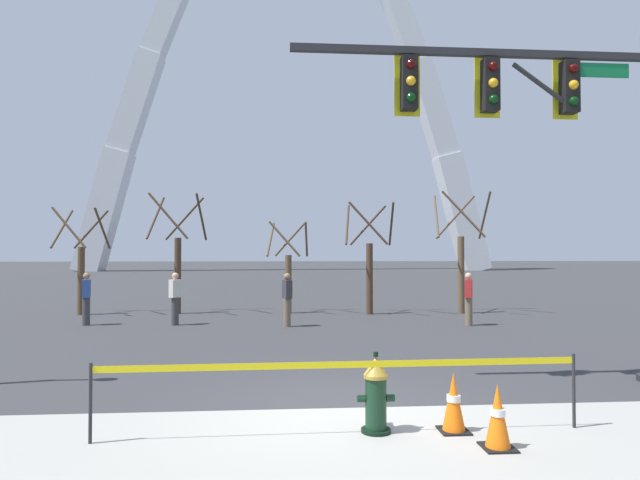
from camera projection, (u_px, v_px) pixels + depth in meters
The scene contains 16 objects.
ground_plane at pixel (340, 410), 7.46m from camera, with size 240.00×240.00×0.00m, color #333335.
fire_hydrant at pixel (376, 394), 6.52m from camera, with size 0.46×0.48×0.99m.
caution_tape_barrier at pixel (343, 381), 6.41m from camera, with size 5.91×0.16×0.93m.
traffic_cone_by_hydrant at pixel (454, 403), 6.54m from camera, with size 0.36×0.36×0.73m.
traffic_cone_mid_sidewalk at pixel (498, 417), 5.98m from camera, with size 0.36×0.36×0.73m.
traffic_signal_gantry at pixel (550, 132), 9.08m from camera, with size 6.42×0.44×6.00m.
monument_arch at pixel (287, 91), 63.89m from camera, with size 49.22×3.02×49.94m.
tree_far_left at pixel (81, 267), 18.83m from camera, with size 1.75×1.76×3.77m.
tree_left_mid at pixel (178, 261), 19.16m from camera, with size 1.98×1.99×4.29m.
tree_center_left at pixel (288, 272), 19.29m from camera, with size 1.55×1.55×3.32m.
tree_center_right at pixel (369, 265), 18.99m from camera, with size 1.83×1.85×3.97m.
tree_right_mid at pixel (461, 260), 19.25m from camera, with size 2.01×2.02×4.37m.
pedestrian_walking_left at pixel (287, 299), 15.78m from camera, with size 0.31×0.39×1.59m.
pedestrian_standing_center at pixel (175, 298), 16.11m from camera, with size 0.37×0.39×1.59m.
pedestrian_walking_right at pixel (469, 298), 16.03m from camera, with size 0.32×0.39×1.59m.
pedestrian_near_trees at pixel (86, 298), 16.07m from camera, with size 0.26×0.37×1.59m.
Camera 1 is at (-0.84, -7.47, 2.22)m, focal length 29.84 mm.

